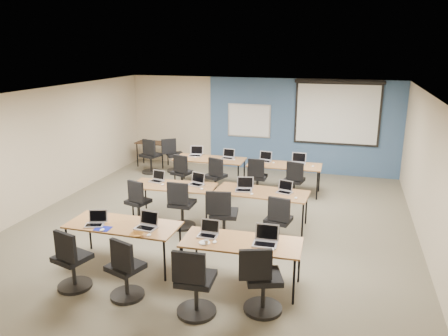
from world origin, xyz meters
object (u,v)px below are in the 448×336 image
(task_chair_4, at_px, (138,205))
(laptop_10, at_px, (265,159))
(task_chair_8, at_px, (182,176))
(task_chair_11, at_px, (294,184))
(training_table_back_right, at_px, (284,166))
(laptop_5, at_px, (197,182))
(laptop_2, at_px, (209,232))
(laptop_4, at_px, (157,179))
(laptop_1, at_px, (147,224))
(spare_chair_a, at_px, (174,158))
(task_chair_2, at_px, (194,287))
(task_chair_5, at_px, (181,209))
(training_table_front_left, at_px, (123,226))
(laptop_11, at_px, (298,161))
(whiteboard, at_px, (249,121))
(task_chair_1, at_px, (125,274))
(training_table_mid_left, at_px, (174,187))
(laptop_0, at_px, (96,221))
(training_table_back_left, at_px, (210,160))
(laptop_8, at_px, (196,153))
(task_chair_9, at_px, (216,180))
(projector_screen, at_px, (337,109))
(task_chair_7, at_px, (278,225))
(task_chair_3, at_px, (261,285))
(laptop_3, at_px, (266,239))
(laptop_6, at_px, (244,187))
(training_table_mid_right, at_px, (262,194))
(utility_table, at_px, (152,145))
(task_chair_10, at_px, (257,180))
(task_chair_6, at_px, (223,220))
(laptop_9, at_px, (228,156))
(training_table_front_right, at_px, (242,244))
(spare_chair_b, at_px, (151,159))
(laptop_7, at_px, (285,190))

(task_chair_4, bearing_deg, laptop_10, 71.55)
(task_chair_8, bearing_deg, task_chair_11, 16.55)
(training_table_back_right, bearing_deg, laptop_5, -127.40)
(training_table_back_right, bearing_deg, task_chair_11, -58.21)
(laptop_2, xyz_separation_m, laptop_4, (-1.95, 2.36, -0.00))
(laptop_1, xyz_separation_m, spare_chair_a, (-1.81, 5.48, -0.38))
(task_chair_2, height_order, task_chair_5, task_chair_2)
(training_table_front_left, xyz_separation_m, laptop_11, (2.34, 4.66, 0.11))
(task_chair_2, bearing_deg, task_chair_5, 111.36)
(whiteboard, height_order, laptop_2, whiteboard)
(task_chair_1, xyz_separation_m, laptop_4, (-0.98, 3.29, 0.38))
(training_table_mid_left, distance_m, laptop_0, 2.37)
(laptop_2, height_order, spare_chair_a, spare_chair_a)
(laptop_5, relative_size, laptop_10, 1.02)
(training_table_back_left, relative_size, laptop_4, 6.15)
(laptop_8, bearing_deg, task_chair_9, -57.72)
(projector_screen, relative_size, task_chair_7, 2.44)
(training_table_front_left, height_order, task_chair_3, task_chair_3)
(laptop_3, distance_m, laptop_6, 2.51)
(task_chair_8, distance_m, task_chair_9, 0.94)
(laptop_10, xyz_separation_m, laptop_11, (0.85, -0.02, 0.01))
(task_chair_8, bearing_deg, task_chair_4, -78.28)
(training_table_back_right, distance_m, laptop_4, 3.27)
(task_chair_5, bearing_deg, training_table_front_left, -102.62)
(training_table_mid_right, relative_size, laptop_0, 6.22)
(projector_screen, bearing_deg, training_table_back_right, -120.32)
(utility_table, height_order, spare_chair_a, spare_chair_a)
(laptop_0, distance_m, task_chair_10, 4.60)
(training_table_back_right, height_order, laptop_0, laptop_0)
(training_table_back_right, height_order, spare_chair_a, spare_chair_a)
(task_chair_9, bearing_deg, task_chair_6, -49.57)
(laptop_1, distance_m, laptop_9, 4.72)
(task_chair_1, height_order, laptop_9, task_chair_1)
(laptop_0, distance_m, task_chair_2, 2.28)
(task_chair_5, height_order, task_chair_6, task_chair_6)
(task_chair_5, bearing_deg, laptop_1, -87.59)
(training_table_front_right, height_order, laptop_4, laptop_4)
(spare_chair_b, bearing_deg, laptop_7, -15.29)
(task_chair_11, bearing_deg, laptop_9, 169.53)
(laptop_3, relative_size, task_chair_4, 0.38)
(whiteboard, bearing_deg, spare_chair_a, -153.84)
(whiteboard, xyz_separation_m, spare_chair_b, (-2.61, -1.31, -1.02))
(laptop_3, bearing_deg, training_table_front_right, -177.33)
(laptop_7, distance_m, task_chair_9, 2.41)
(task_chair_7, xyz_separation_m, task_chair_8, (-2.88, 2.44, -0.01))
(laptop_3, xyz_separation_m, utility_table, (-4.66, 5.94, -0.14))
(training_table_front_right, relative_size, task_chair_5, 1.80)
(laptop_4, bearing_deg, utility_table, 127.29)
(task_chair_9, distance_m, utility_table, 3.41)
(training_table_mid_left, height_order, task_chair_1, task_chair_1)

